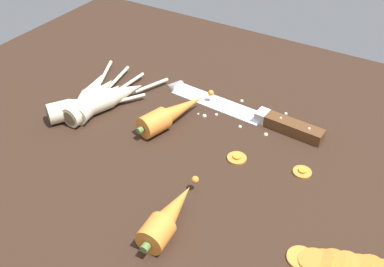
# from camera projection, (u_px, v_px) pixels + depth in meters

# --- Properties ---
(ground_plane) EXTENTS (1.20, 0.90, 0.04)m
(ground_plane) POSITION_uv_depth(u_px,v_px,m) (198.00, 143.00, 0.82)
(ground_plane) COLOR #332116
(chefs_knife) EXTENTS (0.35, 0.06, 0.04)m
(chefs_knife) POSITION_uv_depth(u_px,v_px,m) (236.00, 108.00, 0.87)
(chefs_knife) COLOR silver
(chefs_knife) RESTS_ON ground_plane
(whole_carrot) EXTENTS (0.08, 0.18, 0.04)m
(whole_carrot) POSITION_uv_depth(u_px,v_px,m) (172.00, 114.00, 0.83)
(whole_carrot) COLOR orange
(whole_carrot) RESTS_ON ground_plane
(whole_carrot_second) EXTENTS (0.05, 0.16, 0.04)m
(whole_carrot_second) POSITION_uv_depth(u_px,v_px,m) (168.00, 216.00, 0.63)
(whole_carrot_second) COLOR orange
(whole_carrot_second) RESTS_ON ground_plane
(parsnip_front) EXTENTS (0.07, 0.21, 0.04)m
(parsnip_front) POSITION_uv_depth(u_px,v_px,m) (95.00, 98.00, 0.87)
(parsnip_front) COLOR beige
(parsnip_front) RESTS_ON ground_plane
(parsnip_mid_left) EXTENTS (0.05, 0.22, 0.04)m
(parsnip_mid_left) POSITION_uv_depth(u_px,v_px,m) (96.00, 101.00, 0.86)
(parsnip_mid_left) COLOR beige
(parsnip_mid_left) RESTS_ON ground_plane
(parsnip_mid_right) EXTENTS (0.11, 0.20, 0.04)m
(parsnip_mid_right) POSITION_uv_depth(u_px,v_px,m) (93.00, 92.00, 0.89)
(parsnip_mid_right) COLOR beige
(parsnip_mid_right) RESTS_ON ground_plane
(parsnip_back) EXTENTS (0.09, 0.18, 0.04)m
(parsnip_back) POSITION_uv_depth(u_px,v_px,m) (117.00, 95.00, 0.88)
(parsnip_back) COLOR beige
(parsnip_back) RESTS_ON ground_plane
(parsnip_outer) EXTENTS (0.12, 0.17, 0.04)m
(parsnip_outer) POSITION_uv_depth(u_px,v_px,m) (81.00, 107.00, 0.85)
(parsnip_outer) COLOR beige
(parsnip_outer) RESTS_ON ground_plane
(carrot_slice_stack) EXTENTS (0.14, 0.05, 0.04)m
(carrot_slice_stack) POSITION_uv_depth(u_px,v_px,m) (342.00, 264.00, 0.57)
(carrot_slice_stack) COLOR orange
(carrot_slice_stack) RESTS_ON ground_plane
(carrot_slice_stray_near) EXTENTS (0.03, 0.03, 0.01)m
(carrot_slice_stray_near) POSITION_uv_depth(u_px,v_px,m) (302.00, 172.00, 0.73)
(carrot_slice_stray_near) COLOR orange
(carrot_slice_stray_near) RESTS_ON ground_plane
(carrot_slice_stray_mid) EXTENTS (0.03, 0.03, 0.01)m
(carrot_slice_stray_mid) POSITION_uv_depth(u_px,v_px,m) (237.00, 157.00, 0.76)
(carrot_slice_stray_mid) COLOR orange
(carrot_slice_stray_mid) RESTS_ON ground_plane
(mince_crumbs) EXTENTS (0.23, 0.10, 0.01)m
(mince_crumbs) POSITION_uv_depth(u_px,v_px,m) (237.00, 113.00, 0.86)
(mince_crumbs) COLOR silver
(mince_crumbs) RESTS_ON ground_plane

